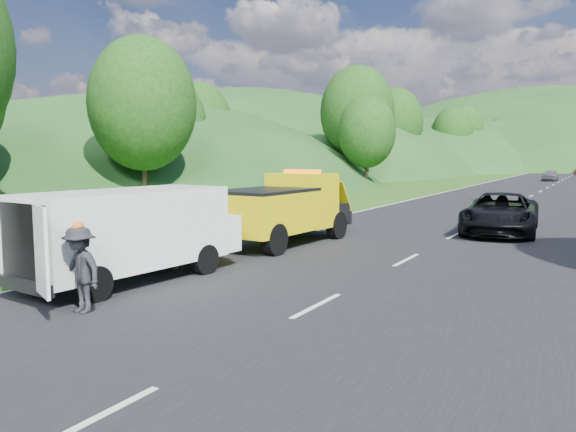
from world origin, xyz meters
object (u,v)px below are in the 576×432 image
Objects in this scene: tow_truck at (285,208)px; woman at (200,257)px; suitcase at (137,248)px; child at (174,269)px; white_van at (131,230)px; passing_suv at (500,234)px; worker at (82,313)px.

woman is at bearing -102.66° from tow_truck.
child is at bearing -21.41° from suitcase.
suitcase is at bearing -119.56° from tow_truck.
white_van is at bearing -34.57° from child.
passing_suv is at bearing 49.21° from tow_truck.
white_van is 15.31m from passing_suv.
child is 2.57m from suitcase.
woman is 1.87m from child.
tow_truck is at bearing -49.93° from woman.
tow_truck is at bearing 91.90° from white_van.
child is 0.17× the size of passing_suv.
child is 13.79m from passing_suv.
tow_truck is 5.42m from suitcase.
child is (0.54, -1.79, 0.00)m from woman.
suitcase is 0.09× the size of passing_suv.
woman is (-1.00, -3.64, -1.30)m from tow_truck.
white_van is 3.78m from woman.
woman reaches higher than suitcase.
suitcase is (-2.38, 0.93, 0.28)m from child.
tow_truck reaches higher than passing_suv.
woman is 0.91× the size of worker.
suitcase is at bearing -134.45° from passing_suv.
passing_suv is at bearing 77.05° from worker.
woman is 2.05m from suitcase.
tow_truck is 9.20m from passing_suv.
child is at bearing 162.22° from woman.
worker is at bearing -113.36° from passing_suv.
tow_truck is at bearing 100.42° from worker.
tow_truck is at bearing -138.58° from passing_suv.
child is at bearing -92.14° from tow_truck.
white_van is 3.19m from worker.
white_van is at bearing -90.20° from tow_truck.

